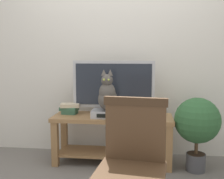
{
  "coord_description": "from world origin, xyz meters",
  "views": [
    {
      "loc": [
        0.34,
        -2.53,
        1.23
      ],
      "look_at": [
        -0.02,
        0.43,
        0.85
      ],
      "focal_mm": 44.19,
      "sensor_mm": 36.0,
      "label": 1
    }
  ],
  "objects": [
    {
      "name": "media_box",
      "position": [
        -0.06,
        0.41,
        0.58
      ],
      "size": [
        0.34,
        0.24,
        0.08
      ],
      "color": "#ADADB2",
      "rests_on": "tv_stand"
    },
    {
      "name": "book_stack",
      "position": [
        -0.52,
        0.52,
        0.61
      ],
      "size": [
        0.23,
        0.18,
        0.12
      ],
      "color": "#38664C",
      "rests_on": "tv_stand"
    },
    {
      "name": "wooden_chair",
      "position": [
        0.26,
        -0.74,
        0.54
      ],
      "size": [
        0.5,
        0.5,
        0.93
      ],
      "color": "#513823",
      "rests_on": "ground"
    },
    {
      "name": "back_wall",
      "position": [
        0.0,
        0.88,
        1.4
      ],
      "size": [
        7.0,
        0.12,
        2.8
      ],
      "primitive_type": "cube",
      "color": "silver",
      "rests_on": "ground"
    },
    {
      "name": "potted_plant",
      "position": [
        0.89,
        0.36,
        0.52
      ],
      "size": [
        0.48,
        0.48,
        0.79
      ],
      "color": "#47474C",
      "rests_on": "ground"
    },
    {
      "name": "cat",
      "position": [
        -0.06,
        0.4,
        0.79
      ],
      "size": [
        0.21,
        0.37,
        0.45
      ],
      "color": "#514C47",
      "rests_on": "media_box"
    },
    {
      "name": "tv",
      "position": [
        -0.02,
        0.57,
        0.87
      ],
      "size": [
        0.93,
        0.2,
        0.62
      ],
      "color": "#B7B7BC",
      "rests_on": "tv_stand"
    },
    {
      "name": "tv_stand",
      "position": [
        -0.02,
        0.48,
        0.37
      ],
      "size": [
        1.33,
        0.45,
        0.54
      ],
      "color": "olive",
      "rests_on": "ground"
    }
  ]
}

